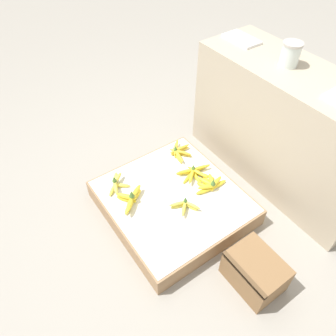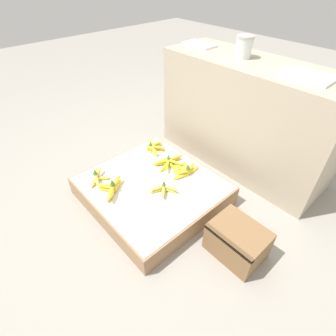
# 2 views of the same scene
# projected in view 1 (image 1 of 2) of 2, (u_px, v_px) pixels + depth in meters

# --- Properties ---
(ground_plane) EXTENTS (10.00, 10.00, 0.00)m
(ground_plane) POSITION_uv_depth(u_px,v_px,m) (173.00, 209.00, 2.29)
(ground_plane) COLOR gray
(display_platform) EXTENTS (0.90, 0.85, 0.15)m
(display_platform) POSITION_uv_depth(u_px,v_px,m) (173.00, 203.00, 2.24)
(display_platform) COLOR #997551
(display_platform) RESTS_ON ground_plane
(back_vendor_table) EXTENTS (1.38, 0.49, 0.84)m
(back_vendor_table) POSITION_uv_depth(u_px,v_px,m) (286.00, 129.00, 2.25)
(back_vendor_table) COLOR tan
(back_vendor_table) RESTS_ON ground_plane
(wooden_crate) EXTENTS (0.32, 0.24, 0.21)m
(wooden_crate) POSITION_uv_depth(u_px,v_px,m) (255.00, 272.00, 1.85)
(wooden_crate) COLOR olive
(wooden_crate) RESTS_ON ground_plane
(banana_bunch_front_left) EXTENTS (0.21, 0.18, 0.10)m
(banana_bunch_front_left) POSITION_uv_depth(u_px,v_px,m) (116.00, 183.00, 2.23)
(banana_bunch_front_left) COLOR #DBCC4C
(banana_bunch_front_left) RESTS_ON display_platform
(banana_bunch_front_midleft) EXTENTS (0.20, 0.21, 0.11)m
(banana_bunch_front_midleft) POSITION_uv_depth(u_px,v_px,m) (131.00, 199.00, 2.12)
(banana_bunch_front_midleft) COLOR yellow
(banana_bunch_front_midleft) RESTS_ON display_platform
(banana_bunch_middle_midright) EXTENTS (0.15, 0.16, 0.08)m
(banana_bunch_middle_midright) POSITION_uv_depth(u_px,v_px,m) (185.00, 206.00, 2.10)
(banana_bunch_middle_midright) COLOR #DBCC4C
(banana_bunch_middle_midright) RESTS_ON display_platform
(banana_bunch_back_left) EXTENTS (0.23, 0.17, 0.08)m
(banana_bunch_back_left) POSITION_uv_depth(u_px,v_px,m) (178.00, 151.00, 2.45)
(banana_bunch_back_left) COLOR gold
(banana_bunch_back_left) RESTS_ON display_platform
(banana_bunch_back_midleft) EXTENTS (0.20, 0.26, 0.09)m
(banana_bunch_back_midleft) POSITION_uv_depth(u_px,v_px,m) (194.00, 172.00, 2.30)
(banana_bunch_back_midleft) COLOR yellow
(banana_bunch_back_midleft) RESTS_ON display_platform
(banana_bunch_back_midright) EXTENTS (0.15, 0.25, 0.10)m
(banana_bunch_back_midright) POSITION_uv_depth(u_px,v_px,m) (210.00, 184.00, 2.22)
(banana_bunch_back_midright) COLOR yellow
(banana_bunch_back_midright) RESTS_ON display_platform
(glass_jar) EXTENTS (0.12, 0.12, 0.15)m
(glass_jar) POSITION_uv_depth(u_px,v_px,m) (290.00, 54.00, 1.96)
(glass_jar) COLOR silver
(glass_jar) RESTS_ON back_vendor_table
(foam_tray_white) EXTENTS (0.25, 0.15, 0.02)m
(foam_tray_white) POSITION_uv_depth(u_px,v_px,m) (242.00, 39.00, 2.25)
(foam_tray_white) COLOR white
(foam_tray_white) RESTS_ON back_vendor_table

